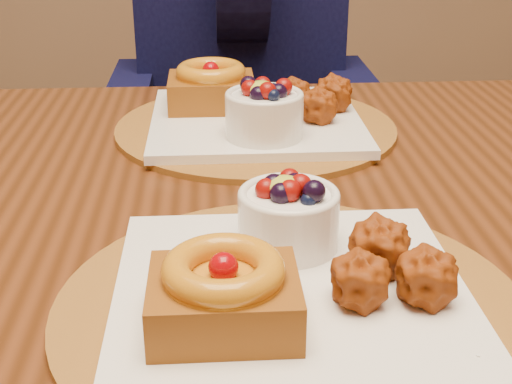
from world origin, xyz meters
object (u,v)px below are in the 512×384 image
Objects in this scene: place_setting_near at (288,282)px; dining_table at (268,259)px; place_setting_far at (253,112)px; chair_far at (246,164)px; diner at (240,19)px.

dining_table is at bearing 89.29° from place_setting_near.
dining_table is 4.21× the size of place_setting_near.
place_setting_far reaches higher than dining_table.
dining_table is at bearing -89.07° from place_setting_far.
place_setting_far is at bearing -87.12° from chair_far.
place_setting_far is at bearing 90.11° from place_setting_near.
place_setting_near is 1.04m from chair_far.
dining_table is 0.81m from chair_far.
place_setting_far is at bearing -66.26° from diner.
chair_far reaches higher than place_setting_far.
chair_far is (0.02, 1.00, -0.30)m from place_setting_near.
diner reaches higher than dining_table.
place_setting_near is 0.89m from diner.
place_setting_near is 0.43m from place_setting_far.
dining_table is at bearing -65.89° from diner.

